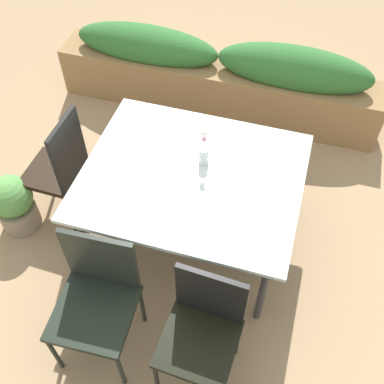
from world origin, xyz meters
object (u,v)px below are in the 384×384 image
object	(u,v)px
dining_table	(192,180)
chair_near_right	(203,327)
chair_near_left	(97,294)
chair_end_left	(61,165)
potted_plant	(14,203)
flower_vase	(204,152)
planter_box	(219,76)

from	to	relation	value
dining_table	chair_near_right	world-z (taller)	chair_near_right
chair_near_left	chair_near_right	bearing A→B (deg)	176.41
chair_near_left	chair_end_left	bearing A→B (deg)	-55.21
chair_near_left	potted_plant	bearing A→B (deg)	-34.76
chair_end_left	potted_plant	bearing A→B (deg)	127.19
chair_near_left	flower_vase	distance (m)	1.12
chair_near_right	flower_vase	bearing A→B (deg)	-71.31
chair_near_right	potted_plant	xyz separation A→B (m)	(-1.67, 0.64, -0.25)
planter_box	potted_plant	world-z (taller)	planter_box
chair_near_left	chair_near_right	size ratio (longest dim) A/B	1.05
chair_near_right	potted_plant	bearing A→B (deg)	-17.96
potted_plant	planter_box	bearing A→B (deg)	57.82
chair_near_left	flower_vase	world-z (taller)	flower_vase
chair_near_right	planter_box	distance (m)	2.51
flower_vase	potted_plant	world-z (taller)	flower_vase
chair_near_right	flower_vase	distance (m)	1.11
chair_end_left	flower_vase	distance (m)	1.10
planter_box	chair_near_left	bearing A→B (deg)	-92.93
chair_near_left	planter_box	world-z (taller)	chair_near_left
chair_end_left	potted_plant	size ratio (longest dim) A/B	1.91
chair_end_left	flower_vase	xyz separation A→B (m)	(1.05, 0.13, 0.32)
chair_near_left	potted_plant	world-z (taller)	chair_near_left
chair_near_left	planter_box	bearing A→B (deg)	-95.80
flower_vase	planter_box	world-z (taller)	flower_vase
dining_table	flower_vase	xyz separation A→B (m)	(0.04, 0.13, 0.16)
dining_table	potted_plant	xyz separation A→B (m)	(-1.34, -0.25, -0.44)
chair_near_left	chair_end_left	size ratio (longest dim) A/B	0.96
dining_table	chair_near_right	distance (m)	0.96
chair_near_right	chair_end_left	bearing A→B (deg)	-30.60
potted_plant	chair_end_left	bearing A→B (deg)	36.07
chair_end_left	dining_table	bearing A→B (deg)	-88.79
chair_near_left	chair_end_left	distance (m)	1.11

